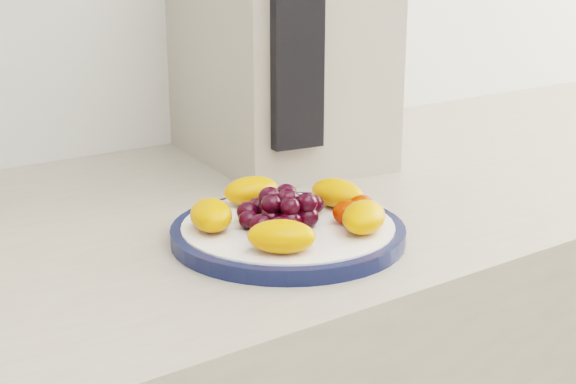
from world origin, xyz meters
TOP-DOWN VIEW (x-y plane):
  - plate_rim at (0.04, 1.06)m, footprint 0.23×0.23m
  - plate_face at (0.04, 1.06)m, footprint 0.21×0.21m
  - appliance_body at (0.22, 1.34)m, footprint 0.25×0.32m
  - appliance_panel at (0.15, 1.20)m, footprint 0.06×0.03m
  - fruit_plate at (0.05, 1.06)m, footprint 0.20×0.19m

SIDE VIEW (x-z plane):
  - plate_rim at x=0.04m, z-range 0.90..0.91m
  - plate_face at x=0.04m, z-range 0.90..0.92m
  - fruit_plate at x=0.05m, z-range 0.91..0.95m
  - appliance_body at x=0.22m, z-range 0.90..1.27m
  - appliance_panel at x=0.15m, z-range 0.95..1.22m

